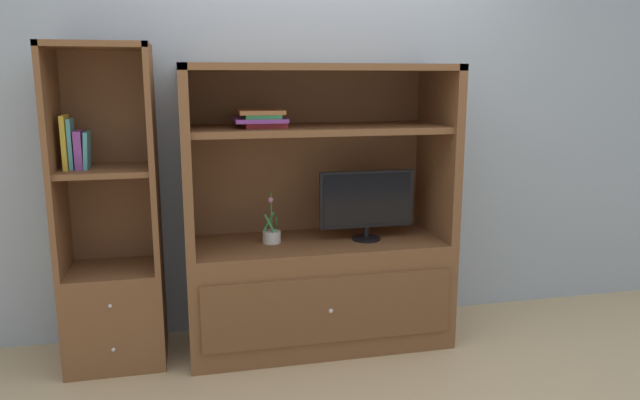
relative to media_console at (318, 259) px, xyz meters
name	(u,v)px	position (x,y,z in m)	size (l,w,h in m)	color
ground_plane	(334,371)	(0.00, -0.41, -0.51)	(8.00, 8.00, 0.00)	tan
painted_rear_wall	(305,102)	(0.00, 0.34, 0.89)	(6.00, 0.10, 2.80)	#9EA8B2
media_console	(318,259)	(0.00, 0.00, 0.00)	(1.50, 0.62, 1.62)	brown
tv_monitor	(367,202)	(0.28, -0.05, 0.34)	(0.55, 0.17, 0.41)	black
potted_plant	(272,235)	(-0.27, 0.01, 0.16)	(0.10, 0.13, 0.29)	beige
magazine_stack	(261,118)	(-0.32, -0.01, 0.82)	(0.28, 0.34, 0.10)	red
bookshelf_tall	(113,264)	(-1.14, 0.00, 0.04)	(0.52, 0.44, 1.72)	brown
upright_book_row	(75,146)	(-1.28, -0.01, 0.69)	(0.13, 0.16, 0.28)	gold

